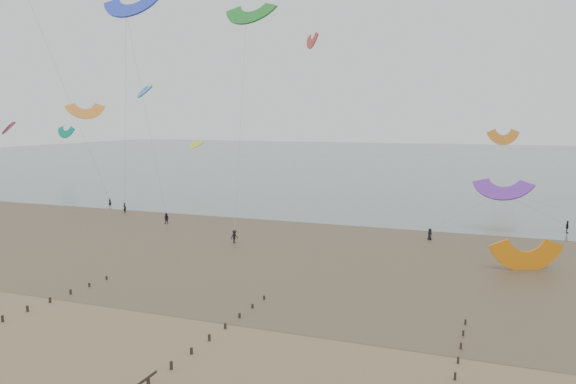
{
  "coord_description": "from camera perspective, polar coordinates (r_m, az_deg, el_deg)",
  "views": [
    {
      "loc": [
        24.18,
        -34.52,
        16.82
      ],
      "look_at": [
        0.27,
        28.0,
        8.0
      ],
      "focal_mm": 35.0,
      "sensor_mm": 36.0,
      "label": 1
    }
  ],
  "objects": [
    {
      "name": "kitesurfer_lead",
      "position": [
        104.26,
        -16.25,
        -1.56
      ],
      "size": [
        0.75,
        0.57,
        1.87
      ],
      "primitive_type": "imported",
      "rotation": [
        0.0,
        0.0,
        2.95
      ],
      "color": "black",
      "rests_on": "ground"
    },
    {
      "name": "sea_and_shore",
      "position": [
        76.36,
        -1.34,
        -5.21
      ],
      "size": [
        500.0,
        665.0,
        0.03
      ],
      "color": "#475654",
      "rests_on": "ground"
    },
    {
      "name": "kitesurfers",
      "position": [
        83.29,
        8.16,
        -3.61
      ],
      "size": [
        91.28,
        24.75,
        1.85
      ],
      "color": "black",
      "rests_on": "ground"
    },
    {
      "name": "ground",
      "position": [
        45.37,
        -13.5,
        -14.47
      ],
      "size": [
        500.0,
        500.0,
        0.0
      ],
      "primitive_type": "plane",
      "color": "brown",
      "rests_on": "ground"
    },
    {
      "name": "kites_airborne",
      "position": [
        121.44,
        3.76,
        9.97
      ],
      "size": [
        236.97,
        104.05,
        43.4
      ],
      "color": "#008C6B",
      "rests_on": "ground"
    },
    {
      "name": "grounded_kite",
      "position": [
        68.65,
        22.98,
        -7.28
      ],
      "size": [
        8.34,
        7.5,
        3.77
      ],
      "primitive_type": null,
      "rotation": [
        1.54,
        0.0,
        0.38
      ],
      "color": "orange",
      "rests_on": "ground"
    }
  ]
}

